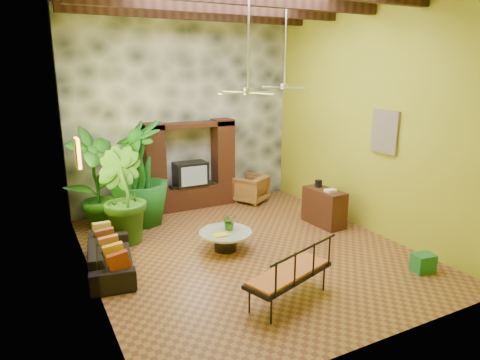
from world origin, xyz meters
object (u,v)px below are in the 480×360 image
wicker_armchair (251,189)px  tall_plant_a (95,179)px  tall_plant_c (139,173)px  sofa (111,256)px  coffee_table (226,238)px  ceiling_fan_back (285,77)px  ceiling_fan_front (248,80)px  side_console (324,207)px  entertainment_center (190,172)px  iron_bench (292,272)px  green_bin (423,263)px  tall_plant_b (121,196)px

wicker_armchair → tall_plant_a: size_ratio=0.35×
tall_plant_c → sofa: bearing=-117.6°
sofa → coffee_table: sofa is taller
ceiling_fan_back → tall_plant_a: 4.84m
ceiling_fan_front → side_console: 3.98m
entertainment_center → tall_plant_a: (-2.47, -0.53, 0.22)m
entertainment_center → side_console: entertainment_center is taller
entertainment_center → iron_bench: size_ratio=1.42×
ceiling_fan_front → iron_bench: bearing=-95.4°
sofa → coffee_table: 2.26m
tall_plant_c → coffee_table: size_ratio=2.28×
ceiling_fan_front → iron_bench: (-0.16, -1.74, -2.87)m
coffee_table → tall_plant_a: bearing=130.5°
side_console → green_bin: (0.09, -2.78, -0.26)m
entertainment_center → coffee_table: bearing=-97.6°
tall_plant_b → coffee_table: (1.73, -1.44, -0.75)m
entertainment_center → coffee_table: (-0.39, -2.95, -0.71)m
sofa → tall_plant_c: size_ratio=0.78×
entertainment_center → ceiling_fan_back: (1.60, -1.94, 2.44)m
ceiling_fan_front → green_bin: size_ratio=4.93×
tall_plant_b → side_console: size_ratio=1.87×
sofa → entertainment_center: bearing=-34.3°
coffee_table → green_bin: coffee_table is taller
ceiling_fan_back → sofa: bearing=-168.2°
wicker_armchair → tall_plant_c: tall_plant_c is taller
tall_plant_c → iron_bench: size_ratio=1.45×
entertainment_center → tall_plant_b: bearing=-144.5°
entertainment_center → ceiling_fan_front: bearing=-93.2°
tall_plant_b → ceiling_fan_back: bearing=-6.5°
wicker_armchair → green_bin: (0.75, -5.15, -0.21)m
coffee_table → iron_bench: size_ratio=0.64×
ceiling_fan_back → tall_plant_c: bearing=156.9°
ceiling_fan_front → green_bin: 4.57m
tall_plant_a → green_bin: tall_plant_a is taller
tall_plant_b → side_console: 4.61m
tall_plant_a → wicker_armchair: bearing=2.9°
tall_plant_c → coffee_table: tall_plant_c is taller
side_console → tall_plant_c: bearing=148.3°
tall_plant_b → iron_bench: size_ratio=1.19×
tall_plant_c → side_console: bearing=-28.5°
ceiling_fan_front → tall_plant_a: bearing=127.0°
tall_plant_b → green_bin: bearing=-41.2°
ceiling_fan_back → coffee_table: (-1.99, -1.02, -3.15)m
wicker_armchair → iron_bench: iron_bench is taller
entertainment_center → side_console: 3.58m
ceiling_fan_front → coffee_table: 3.20m
ceiling_fan_front → sofa: ceiling_fan_front is taller
tall_plant_c → tall_plant_a: bearing=174.7°
ceiling_fan_front → tall_plant_c: size_ratio=0.76×
ceiling_fan_back → tall_plant_c: (-3.10, 1.32, -2.18)m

